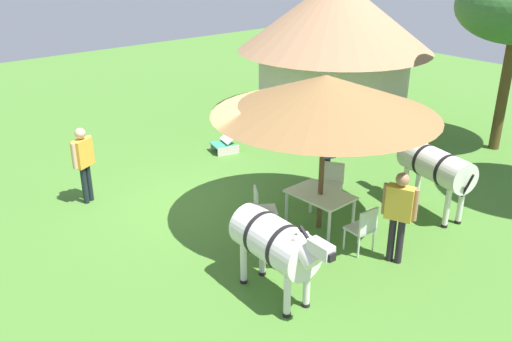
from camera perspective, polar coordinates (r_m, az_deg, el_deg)
name	(u,v)px	position (r m, az deg, el deg)	size (l,w,h in m)	color
ground_plane	(224,209)	(11.61, -3.30, -3.99)	(36.00, 36.00, 0.00)	#487A2E
thatched_hut	(335,40)	(17.20, 8.18, 13.23)	(5.88, 5.88, 4.26)	beige
shade_umbrella	(325,95)	(9.94, 7.23, 7.77)	(4.16, 4.16, 3.05)	brown
patio_dining_table	(320,198)	(10.67, 6.68, -2.84)	(1.25, 0.88, 0.74)	silver
patio_chair_near_hut	(261,207)	(10.52, 0.56, -3.81)	(0.60, 0.59, 0.90)	silver
patio_chair_near_lawn	(363,227)	(10.02, 11.10, -5.78)	(0.45, 0.47, 0.90)	silver
patio_chair_east_end	(332,181)	(11.74, 7.95, -1.06)	(0.59, 0.59, 0.90)	silver
guest_beside_umbrella	(327,148)	(12.12, 7.35, 2.37)	(0.59, 0.34, 1.71)	black
guest_behind_table	(399,210)	(9.65, 14.66, -3.95)	(0.57, 0.36, 1.70)	black
standing_watcher	(83,158)	(12.06, -17.51, 1.22)	(0.39, 0.54, 1.67)	black
striped_lounge_chair	(226,142)	(14.60, -3.09, 2.96)	(0.72, 0.91, 0.64)	#33A26F
zebra_nearest_camera	(277,243)	(8.48, 2.17, -7.52)	(2.13, 0.77, 1.50)	silver
zebra_by_umbrella	(434,165)	(11.63, 17.99, 0.54)	(2.26, 1.02, 1.58)	silver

